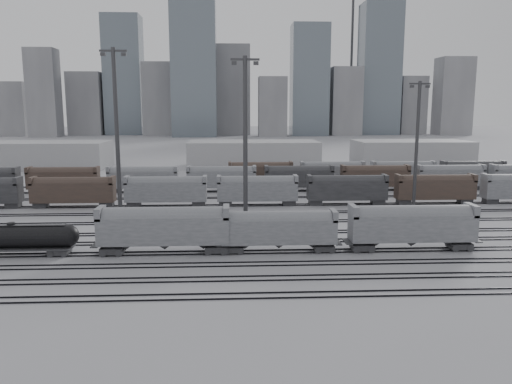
{
  "coord_description": "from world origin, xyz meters",
  "views": [
    {
      "loc": [
        3.2,
        -60.11,
        18.09
      ],
      "look_at": [
        7.33,
        23.46,
        4.0
      ],
      "focal_mm": 35.0,
      "sensor_mm": 36.0,
      "label": 1
    }
  ],
  "objects_px": {
    "hopper_car_a": "(164,226)",
    "light_mast_c": "(245,142)",
    "hopper_car_b": "(279,227)",
    "hopper_car_c": "(412,223)",
    "tank_car_b": "(12,237)"
  },
  "relations": [
    {
      "from": "tank_car_b",
      "to": "light_mast_c",
      "type": "distance_m",
      "value": 32.75
    },
    {
      "from": "tank_car_b",
      "to": "light_mast_c",
      "type": "relative_size",
      "value": 0.65
    },
    {
      "from": "tank_car_b",
      "to": "hopper_car_c",
      "type": "relative_size",
      "value": 1.02
    },
    {
      "from": "hopper_car_a",
      "to": "hopper_car_b",
      "type": "xyz_separation_m",
      "value": [
        14.42,
        0.0,
        -0.4
      ]
    },
    {
      "from": "hopper_car_b",
      "to": "hopper_car_c",
      "type": "height_order",
      "value": "hopper_car_c"
    },
    {
      "from": "tank_car_b",
      "to": "hopper_car_b",
      "type": "relative_size",
      "value": 1.13
    },
    {
      "from": "hopper_car_b",
      "to": "hopper_car_c",
      "type": "bearing_deg",
      "value": 0.0
    },
    {
      "from": "hopper_car_b",
      "to": "hopper_car_c",
      "type": "relative_size",
      "value": 0.9
    },
    {
      "from": "hopper_car_b",
      "to": "hopper_car_a",
      "type": "bearing_deg",
      "value": 180.0
    },
    {
      "from": "hopper_car_a",
      "to": "light_mast_c",
      "type": "xyz_separation_m",
      "value": [
        10.48,
        10.03,
        9.8
      ]
    },
    {
      "from": "hopper_car_a",
      "to": "hopper_car_b",
      "type": "bearing_deg",
      "value": 0.0
    },
    {
      "from": "hopper_car_a",
      "to": "hopper_car_c",
      "type": "bearing_deg",
      "value": 0.0
    },
    {
      "from": "hopper_car_c",
      "to": "light_mast_c",
      "type": "distance_m",
      "value": 25.31
    },
    {
      "from": "tank_car_b",
      "to": "hopper_car_c",
      "type": "xyz_separation_m",
      "value": [
        50.2,
        0.0,
        1.21
      ]
    },
    {
      "from": "hopper_car_a",
      "to": "hopper_car_b",
      "type": "height_order",
      "value": "hopper_car_a"
    }
  ]
}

